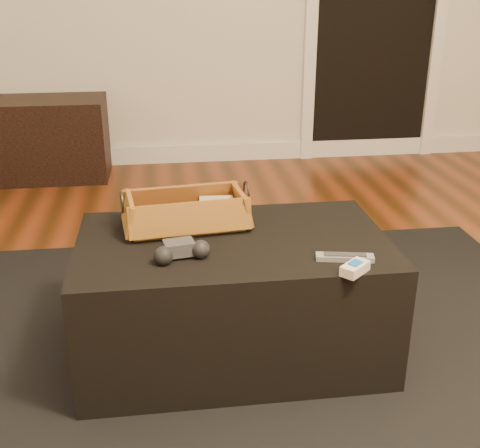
{
  "coord_description": "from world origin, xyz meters",
  "views": [
    {
      "loc": [
        -0.18,
        -1.38,
        1.21
      ],
      "look_at": [
        0.05,
        0.35,
        0.49
      ],
      "focal_mm": 45.0,
      "sensor_mm": 36.0,
      "label": 1
    }
  ],
  "objects": [
    {
      "name": "tv_remote",
      "position": [
        -0.13,
        0.48,
        0.46
      ],
      "size": [
        0.23,
        0.1,
        0.02
      ],
      "primitive_type": "cube",
      "rotation": [
        0.0,
        0.0,
        0.22
      ],
      "color": "black",
      "rests_on": "wicker_basket"
    },
    {
      "name": "media_cabinet",
      "position": [
        -1.17,
        2.51,
        0.25
      ],
      "size": [
        1.29,
        0.45,
        0.51
      ],
      "primitive_type": "cube",
      "color": "black",
      "rests_on": "floor"
    },
    {
      "name": "game_controller",
      "position": [
        -0.14,
        0.25,
        0.46
      ],
      "size": [
        0.18,
        0.12,
        0.06
      ],
      "color": "#343437",
      "rests_on": "ottoman"
    },
    {
      "name": "baseboard",
      "position": [
        0.0,
        2.73,
        0.06
      ],
      "size": [
        5.0,
        0.04,
        0.12
      ],
      "primitive_type": "cube",
      "color": "white",
      "rests_on": "floor"
    },
    {
      "name": "silver_remote",
      "position": [
        0.35,
        0.18,
        0.44
      ],
      "size": [
        0.18,
        0.07,
        0.02
      ],
      "color": "gray",
      "rests_on": "ottoman"
    },
    {
      "name": "cream_gadget",
      "position": [
        0.35,
        0.09,
        0.45
      ],
      "size": [
        0.1,
        0.1,
        0.03
      ],
      "color": "beige",
      "rests_on": "ottoman"
    },
    {
      "name": "cloth_bundle",
      "position": [
        -0.0,
        0.54,
        0.48
      ],
      "size": [
        0.12,
        0.09,
        0.06
      ],
      "primitive_type": "cube",
      "rotation": [
        0.0,
        0.0,
        -0.06
      ],
      "color": "#C6AE89",
      "rests_on": "wicker_basket"
    },
    {
      "name": "door_jamb_right",
      "position": [
        1.75,
        2.72,
        1.02
      ],
      "size": [
        0.08,
        0.05,
        2.05
      ],
      "primitive_type": "cube",
      "color": "white",
      "rests_on": "floor"
    },
    {
      "name": "door_jamb_left",
      "position": [
        0.85,
        2.72,
        1.02
      ],
      "size": [
        0.08,
        0.05,
        2.05
      ],
      "primitive_type": "cube",
      "color": "white",
      "rests_on": "floor"
    },
    {
      "name": "doorway_opening",
      "position": [
        1.3,
        2.73,
        1.02
      ],
      "size": [
        0.82,
        0.02,
        2.0
      ],
      "primitive_type": "cube",
      "color": "black",
      "rests_on": "floor"
    },
    {
      "name": "floor",
      "position": [
        0.0,
        0.0,
        -0.01
      ],
      "size": [
        5.0,
        5.5,
        0.01
      ],
      "primitive_type": "cube",
      "color": "brown",
      "rests_on": "ground"
    },
    {
      "name": "wicker_basket",
      "position": [
        -0.11,
        0.49,
        0.48
      ],
      "size": [
        0.44,
        0.26,
        0.15
      ],
      "color": "brown",
      "rests_on": "ottoman"
    },
    {
      "name": "ottoman",
      "position": [
        0.03,
        0.37,
        0.22
      ],
      "size": [
        1.0,
        0.6,
        0.42
      ],
      "primitive_type": "cube",
      "color": "black",
      "rests_on": "area_rug"
    },
    {
      "name": "area_rug",
      "position": [
        0.03,
        0.32,
        0.01
      ],
      "size": [
        2.6,
        2.0,
        0.01
      ],
      "primitive_type": "cube",
      "color": "black",
      "rests_on": "floor"
    }
  ]
}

